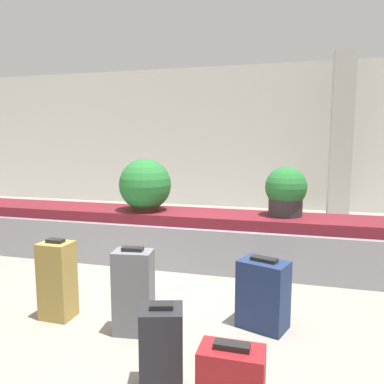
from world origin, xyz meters
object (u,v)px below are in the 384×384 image
Objects in this scene: potted_plant_0 at (286,191)px; potted_plant_1 at (145,186)px; suitcase_0 at (134,292)px; suitcase_6 at (162,349)px; suitcase_2 at (57,280)px; suitcase_7 at (263,294)px; pillar at (341,137)px.

potted_plant_1 is at bearing -176.65° from potted_plant_0.
potted_plant_1 reaches higher than suitcase_0.
suitcase_2 is at bearing 134.54° from suitcase_6.
potted_plant_1 is (-1.73, -0.10, 0.03)m from potted_plant_0.
suitcase_6 is 0.94× the size of suitcase_7.
pillar is 4.55× the size of suitcase_0.
suitcase_2 is (-0.74, 0.07, -0.00)m from suitcase_0.
pillar reaches higher than suitcase_6.
pillar reaches higher than suitcase_2.
suitcase_0 is at bearing 110.84° from suitcase_6.
suitcase_0 reaches higher than suitcase_6.
pillar is at bearing 58.21° from suitcase_6.
potted_plant_0 reaches higher than suitcase_6.
potted_plant_0 reaches higher than suitcase_2.
suitcase_7 is 0.90× the size of potted_plant_1.
potted_plant_0 is at bearing 105.05° from suitcase_7.
suitcase_0 is at bearing -120.53° from potted_plant_0.
suitcase_0 is 2.27m from potted_plant_0.
potted_plant_0 reaches higher than suitcase_7.
suitcase_2 is at bearing -150.78° from suitcase_7.
suitcase_7 is at bearing 12.95° from suitcase_0.
pillar is 5.78× the size of suitcase_6.
suitcase_0 is 0.74m from suitcase_6.
suitcase_2 is 1.06× the size of potted_plant_1.
potted_plant_0 is at bearing 3.35° from potted_plant_1.
potted_plant_1 is (0.13, 1.71, 0.62)m from suitcase_2.
potted_plant_0 is at bearing 58.72° from suitcase_6.
potted_plant_0 is (-0.96, -3.35, -0.67)m from pillar.
suitcase_0 is (-2.07, -5.24, -1.26)m from pillar.
pillar is at bearing 61.43° from suitcase_0.
suitcase_0 is at bearing -140.13° from suitcase_7.
potted_plant_0 is 0.88× the size of potted_plant_1.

